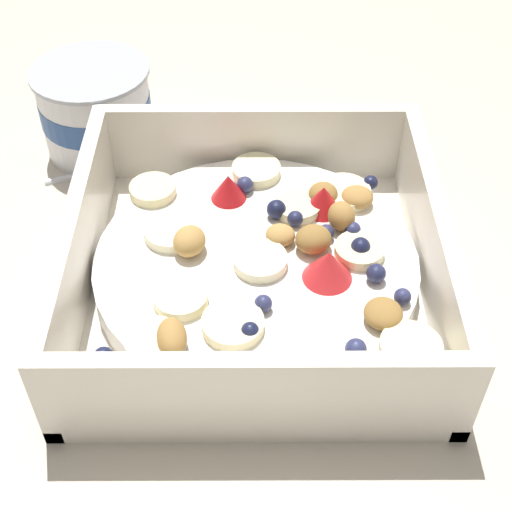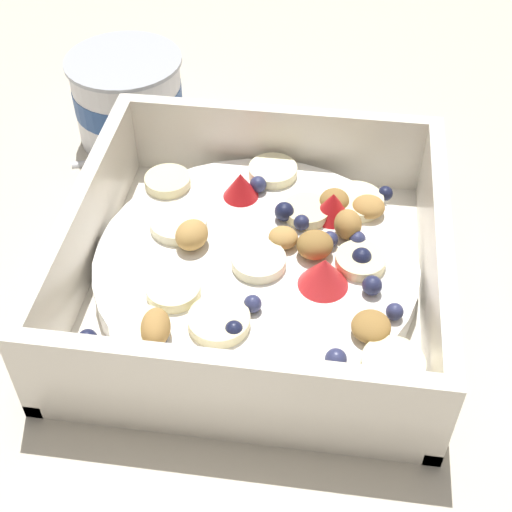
% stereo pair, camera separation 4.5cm
% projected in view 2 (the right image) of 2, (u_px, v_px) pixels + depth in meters
% --- Properties ---
extents(ground_plane, '(2.40, 2.40, 0.00)m').
position_uv_depth(ground_plane, '(234.00, 294.00, 0.47)').
color(ground_plane, beige).
extents(fruit_bowl, '(0.23, 0.23, 0.07)m').
position_uv_depth(fruit_bowl, '(258.00, 265.00, 0.46)').
color(fruit_bowl, white).
rests_on(fruit_bowl, ground).
extents(spoon, '(0.08, 0.17, 0.01)m').
position_uv_depth(spoon, '(226.00, 143.00, 0.58)').
color(spoon, silver).
rests_on(spoon, ground).
extents(yogurt_cup, '(0.09, 0.09, 0.07)m').
position_uv_depth(yogurt_cup, '(128.00, 98.00, 0.57)').
color(yogurt_cup, white).
rests_on(yogurt_cup, ground).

